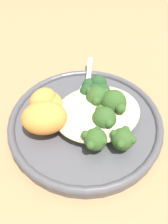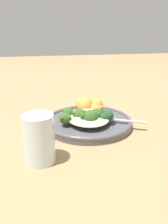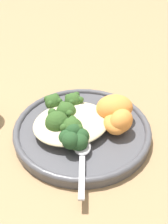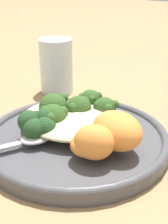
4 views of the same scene
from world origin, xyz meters
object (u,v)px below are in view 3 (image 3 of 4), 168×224
at_px(broccoli_stalk_0, 77,104).
at_px(sweet_potato_chunk_2, 115,124).
at_px(broccoli_stalk_2, 69,113).
at_px(sweet_potato_chunk_0, 114,108).
at_px(plate, 82,131).
at_px(broccoli_stalk_3, 62,121).
at_px(broccoli_stalk_4, 76,127).
at_px(sweet_potato_chunk_1, 121,121).
at_px(broccoli_stalk_5, 83,133).
at_px(spoon, 82,153).
at_px(kale_tuft, 74,138).
at_px(broccoli_stalk_1, 64,107).
at_px(quinoa_mound, 70,121).

relative_size(broccoli_stalk_0, sweet_potato_chunk_2, 1.60).
height_order(broccoli_stalk_2, sweet_potato_chunk_0, sweet_potato_chunk_0).
relative_size(plate, broccoli_stalk_3, 2.19).
xyz_separation_m(broccoli_stalk_4, sweet_potato_chunk_1, (0.07, -0.03, 0.00)).
relative_size(broccoli_stalk_5, sweet_potato_chunk_2, 1.93).
bearing_deg(sweet_potato_chunk_0, broccoli_stalk_3, 172.91).
height_order(plate, sweet_potato_chunk_0, sweet_potato_chunk_0).
bearing_deg(plate, spoon, -115.96).
bearing_deg(broccoli_stalk_5, plate, -151.31).
bearing_deg(kale_tuft, plate, 48.86).
distance_m(broccoli_stalk_4, sweet_potato_chunk_1, 0.08).
relative_size(broccoli_stalk_0, broccoli_stalk_4, 0.92).
relative_size(broccoli_stalk_1, sweet_potato_chunk_0, 1.60).
bearing_deg(sweet_potato_chunk_1, sweet_potato_chunk_2, 152.95).
xyz_separation_m(sweet_potato_chunk_0, sweet_potato_chunk_1, (-0.01, -0.04, -0.00)).
relative_size(sweet_potato_chunk_1, spoon, 0.40).
relative_size(plate, broccoli_stalk_5, 2.61).
bearing_deg(broccoli_stalk_0, quinoa_mound, 129.70).
bearing_deg(spoon, broccoli_stalk_1, -162.12).
distance_m(broccoli_stalk_1, broccoli_stalk_4, 0.06).
bearing_deg(quinoa_mound, broccoli_stalk_5, -81.41).
xyz_separation_m(broccoli_stalk_3, sweet_potato_chunk_0, (0.10, -0.01, 0.00)).
xyz_separation_m(quinoa_mound, sweet_potato_chunk_1, (0.07, -0.05, 0.01)).
height_order(quinoa_mound, sweet_potato_chunk_0, sweet_potato_chunk_0).
xyz_separation_m(broccoli_stalk_0, sweet_potato_chunk_1, (0.04, -0.09, 0.01)).
height_order(sweet_potato_chunk_2, spoon, sweet_potato_chunk_2).
relative_size(broccoli_stalk_2, spoon, 0.68).
relative_size(broccoli_stalk_3, sweet_potato_chunk_2, 2.29).
relative_size(broccoli_stalk_2, broccoli_stalk_3, 0.70).
distance_m(broccoli_stalk_1, broccoli_stalk_5, 0.08).
height_order(broccoli_stalk_1, broccoli_stalk_4, broccoli_stalk_4).
xyz_separation_m(quinoa_mound, broccoli_stalk_5, (0.01, -0.04, 0.00)).
bearing_deg(sweet_potato_chunk_1, broccoli_stalk_3, 151.73).
relative_size(kale_tuft, spoon, 0.44).
xyz_separation_m(sweet_potato_chunk_2, kale_tuft, (-0.08, -0.00, 0.00)).
height_order(quinoa_mound, broccoli_stalk_4, broccoli_stalk_4).
xyz_separation_m(sweet_potato_chunk_0, spoon, (-0.09, -0.06, -0.02)).
bearing_deg(plate, broccoli_stalk_4, -144.88).
relative_size(broccoli_stalk_1, kale_tuft, 2.08).
distance_m(broccoli_stalk_4, broccoli_stalk_5, 0.02).
relative_size(quinoa_mound, broccoli_stalk_2, 1.73).
distance_m(quinoa_mound, broccoli_stalk_0, 0.05).
relative_size(broccoli_stalk_3, broccoli_stalk_5, 1.19).
bearing_deg(broccoli_stalk_4, broccoli_stalk_2, -114.19).
distance_m(plate, broccoli_stalk_3, 0.05).
relative_size(broccoli_stalk_0, sweet_potato_chunk_0, 1.18).
bearing_deg(plate, broccoli_stalk_3, 165.43).
distance_m(quinoa_mound, kale_tuft, 0.05).
bearing_deg(broccoli_stalk_5, broccoli_stalk_1, -128.01).
bearing_deg(broccoli_stalk_0, broccoli_stalk_4, 142.24).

